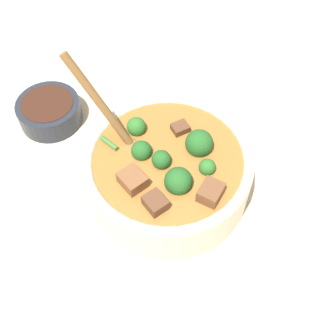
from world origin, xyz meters
name	(u,v)px	position (x,y,z in m)	size (l,w,h in m)	color
ground_plane	(168,187)	(0.00, 0.00, 0.00)	(4.00, 4.00, 0.00)	#C6B293
stew_bowl	(168,170)	(0.00, 0.00, 0.05)	(0.25, 0.27, 0.21)	beige
condiment_bowl	(49,111)	(0.06, -0.24, 0.02)	(0.11, 0.11, 0.04)	#232833
empty_plate	(294,99)	(-0.29, 0.02, 0.01)	(0.21, 0.21, 0.02)	white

